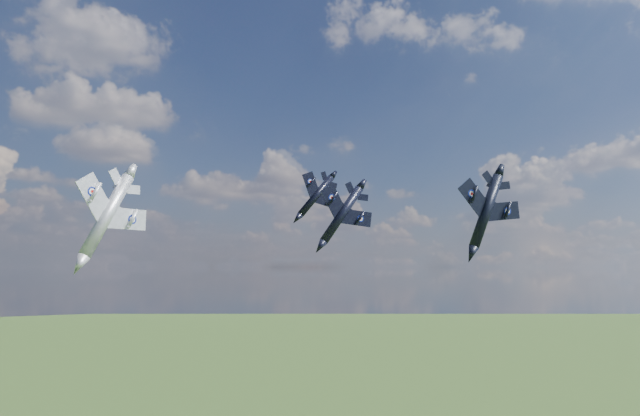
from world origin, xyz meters
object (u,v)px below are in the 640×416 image
jet_right_navy (486,211)px  jet_high_navy (316,196)px  jet_left_silver (107,215)px  jet_lead_navy (342,214)px

jet_right_navy → jet_high_navy: (-7.63, 33.31, 4.93)m
jet_high_navy → jet_left_silver: jet_high_navy is taller
jet_high_navy → jet_right_navy: bearing=-73.6°
jet_right_navy → jet_high_navy: 34.53m
jet_lead_navy → jet_high_navy: (7.53, 21.42, 5.14)m
jet_left_silver → jet_lead_navy: bearing=-21.0°
jet_lead_navy → jet_right_navy: size_ratio=0.88×
jet_high_navy → jet_left_silver: size_ratio=0.85×
jet_lead_navy → jet_right_navy: bearing=-23.6°
jet_lead_navy → jet_high_navy: 23.28m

